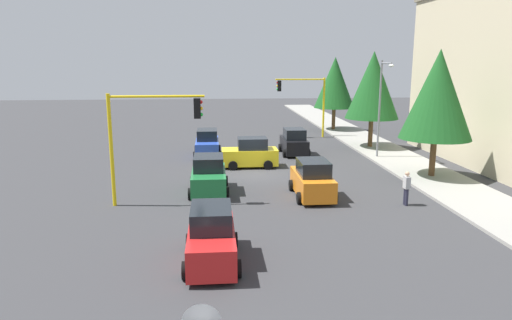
{
  "coord_description": "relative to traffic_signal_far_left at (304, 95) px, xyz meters",
  "views": [
    {
      "loc": [
        28.66,
        -2.55,
        6.96
      ],
      "look_at": [
        1.5,
        -0.14,
        1.2
      ],
      "focal_mm": 33.02,
      "sensor_mm": 36.0,
      "label": 1
    }
  ],
  "objects": [
    {
      "name": "street_lamp_curbside",
      "position": [
        10.39,
        3.54,
        0.47
      ],
      "size": [
        2.15,
        0.28,
        7.0
      ],
      "color": "slate",
      "rests_on": "ground"
    },
    {
      "name": "ground_plane",
      "position": [
        14.0,
        -5.66,
        -3.88
      ],
      "size": [
        120.0,
        120.0,
        0.0
      ],
      "primitive_type": "plane",
      "color": "#353538"
    },
    {
      "name": "tree_roadside_near",
      "position": [
        16.0,
        4.84,
        1.14
      ],
      "size": [
        4.19,
        4.19,
        7.65
      ],
      "color": "brown",
      "rests_on": "ground"
    },
    {
      "name": "sidewalk_kerb",
      "position": [
        9.0,
        4.84,
        -3.8
      ],
      "size": [
        80.0,
        4.0,
        0.15
      ],
      "primitive_type": "cube",
      "color": "gray",
      "rests_on": "ground"
    },
    {
      "name": "traffic_signal_far_left",
      "position": [
        0.0,
        0.0,
        0.0
      ],
      "size": [
        0.36,
        4.59,
        5.46
      ],
      "color": "yellow",
      "rests_on": "ground"
    },
    {
      "name": "car_red",
      "position": [
        27.04,
        -8.39,
        -2.98
      ],
      "size": [
        4.04,
        1.93,
        1.98
      ],
      "color": "red",
      "rests_on": "ground"
    },
    {
      "name": "traffic_signal_near_right",
      "position": [
        20.0,
        -11.33,
        -0.0
      ],
      "size": [
        0.36,
        4.59,
        5.46
      ],
      "color": "yellow",
      "rests_on": "ground"
    },
    {
      "name": "car_orange",
      "position": [
        19.36,
        -3.2,
        -2.98
      ],
      "size": [
        3.99,
        2.0,
        1.98
      ],
      "color": "orange",
      "rests_on": "ground"
    },
    {
      "name": "tree_roadside_mid",
      "position": [
        6.0,
        4.34,
        1.19
      ],
      "size": [
        4.22,
        4.22,
        7.72
      ],
      "color": "brown",
      "rests_on": "ground"
    },
    {
      "name": "tree_roadside_far",
      "position": [
        -4.0,
        3.84,
        0.95
      ],
      "size": [
        4.03,
        4.03,
        7.36
      ],
      "color": "brown",
      "rests_on": "ground"
    },
    {
      "name": "car_green",
      "position": [
        18.03,
        -8.58,
        -2.98
      ],
      "size": [
        3.98,
        2.1,
        1.98
      ],
      "color": "#1E7238",
      "rests_on": "ground"
    },
    {
      "name": "car_blue",
      "position": [
        8.07,
        -8.78,
        -2.98
      ],
      "size": [
        4.15,
        1.99,
        1.98
      ],
      "color": "blue",
      "rests_on": "ground"
    },
    {
      "name": "lane_arrow_near",
      "position": [
        25.51,
        -8.66,
        -3.87
      ],
      "size": [
        2.4,
        1.1,
        1.1
      ],
      "color": "silver",
      "rests_on": "ground"
    },
    {
      "name": "pedestrian_crossing",
      "position": [
        21.2,
        1.08,
        -2.97
      ],
      "size": [
        0.4,
        0.24,
        1.7
      ],
      "color": "#262638",
      "rests_on": "ground"
    },
    {
      "name": "car_yellow",
      "position": [
        12.0,
        -5.88,
        -2.98
      ],
      "size": [
        2.02,
        3.7,
        1.98
      ],
      "color": "yellow",
      "rests_on": "ground"
    },
    {
      "name": "car_black",
      "position": [
        7.94,
        -2.24,
        -2.98
      ],
      "size": [
        3.72,
        2.0,
        1.98
      ],
      "color": "black",
      "rests_on": "ground"
    }
  ]
}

